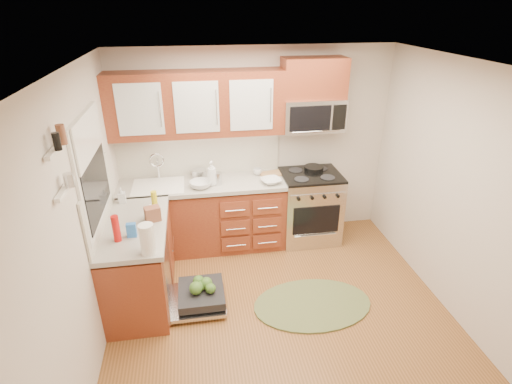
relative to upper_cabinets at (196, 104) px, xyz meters
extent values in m
plane|color=brown|center=(0.73, -1.57, -1.88)|extent=(3.50, 3.50, 0.00)
plane|color=white|center=(0.73, -1.57, 0.62)|extent=(3.50, 3.50, 0.00)
cube|color=beige|center=(0.73, 0.18, -0.62)|extent=(3.50, 0.04, 2.50)
cube|color=beige|center=(0.73, -3.33, -0.62)|extent=(3.50, 0.04, 2.50)
cube|color=beige|center=(-1.02, -1.57, -0.62)|extent=(0.04, 3.50, 2.50)
cube|color=beige|center=(2.48, -1.57, -0.62)|extent=(0.04, 3.50, 2.50)
cube|color=maroon|center=(0.00, -0.12, -1.45)|extent=(2.05, 0.60, 0.85)
cube|color=maroon|center=(-0.72, -1.05, -1.45)|extent=(0.60, 1.25, 0.85)
cube|color=#AFA9A0|center=(0.00, -0.14, -0.97)|extent=(2.07, 0.64, 0.05)
cube|color=#AFA9A0|center=(-0.71, -1.05, -0.97)|extent=(0.64, 1.27, 0.05)
cube|color=beige|center=(0.00, 0.16, -0.67)|extent=(2.05, 0.02, 0.57)
cube|color=beige|center=(-1.01, -1.05, -0.67)|extent=(0.02, 1.25, 0.57)
cube|color=maroon|center=(1.41, 0.00, 0.26)|extent=(0.76, 0.35, 0.47)
cube|color=white|center=(-0.98, -1.07, 0.00)|extent=(0.02, 0.96, 0.40)
cube|color=white|center=(-0.99, -1.92, 0.17)|extent=(0.04, 0.40, 0.03)
cube|color=white|center=(-0.99, -1.92, -0.12)|extent=(0.04, 0.40, 0.03)
cylinder|color=black|center=(1.48, -0.02, -0.90)|extent=(0.28, 0.28, 0.05)
cylinder|color=silver|center=(-0.02, 0.03, -0.89)|extent=(0.21, 0.21, 0.11)
cube|color=tan|center=(0.91, -0.02, -0.94)|extent=(0.32, 0.25, 0.02)
cylinder|color=silver|center=(0.20, -0.22, -0.87)|extent=(0.11, 0.11, 0.15)
cylinder|color=white|center=(-0.52, -1.59, -0.81)|extent=(0.14, 0.14, 0.29)
cylinder|color=gold|center=(-0.52, -0.73, -0.85)|extent=(0.08, 0.08, 0.20)
cylinder|color=red|center=(-0.83, -1.34, -0.82)|extent=(0.08, 0.08, 0.26)
cube|color=brown|center=(-0.53, -1.00, -0.87)|extent=(0.18, 0.15, 0.15)
cube|color=blue|center=(-0.70, -1.29, -0.88)|extent=(0.09, 0.05, 0.14)
imported|color=#999999|center=(0.85, -0.29, -0.92)|extent=(0.29, 0.29, 0.06)
imported|color=#999999|center=(-0.02, -0.28, -0.91)|extent=(0.33, 0.33, 0.08)
imported|color=#999999|center=(0.73, 0.00, -0.91)|extent=(0.11, 0.11, 0.09)
imported|color=#999999|center=(0.13, -0.22, -0.80)|extent=(0.15, 0.15, 0.31)
imported|color=#999999|center=(-0.90, -0.52, -0.86)|extent=(0.09, 0.09, 0.17)
imported|color=#999999|center=(-0.55, -0.94, -0.88)|extent=(0.12, 0.12, 0.15)
camera|label=1|loc=(-0.06, -4.69, 1.09)|focal=28.00mm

